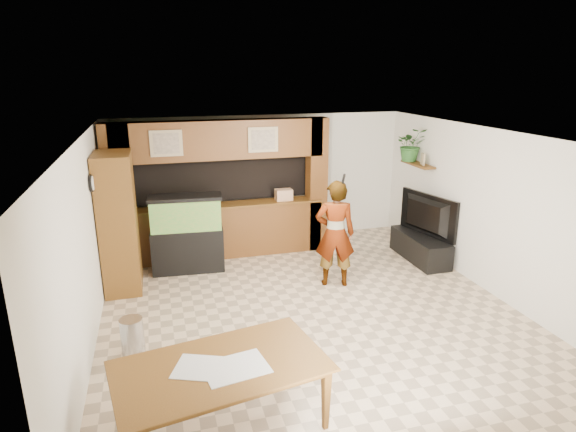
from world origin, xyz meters
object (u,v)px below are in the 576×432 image
object	(u,v)px
aquarium	(187,235)
person	(335,234)
dining_table	(224,399)
television	(423,216)
pantry_cabinet	(118,223)

from	to	relation	value
aquarium	person	bearing A→B (deg)	-24.04
aquarium	dining_table	xyz separation A→B (m)	(0.02, -4.16, -0.32)
aquarium	dining_table	distance (m)	4.18
television	dining_table	bearing A→B (deg)	115.31
person	television	bearing A→B (deg)	-147.42
aquarium	dining_table	size ratio (longest dim) A/B	0.68
television	aquarium	bearing A→B (deg)	67.03
aquarium	person	world-z (taller)	person
aquarium	television	size ratio (longest dim) A/B	1.02
aquarium	person	xyz separation A→B (m)	(2.30, -1.25, 0.22)
pantry_cabinet	dining_table	world-z (taller)	pantry_cabinet
person	aquarium	bearing A→B (deg)	-12.70
television	person	bearing A→B (deg)	92.52
television	person	size ratio (longest dim) A/B	0.76
pantry_cabinet	aquarium	xyz separation A→B (m)	(1.08, 0.43, -0.44)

